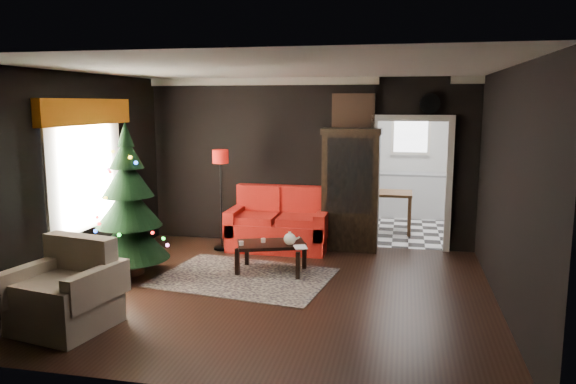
% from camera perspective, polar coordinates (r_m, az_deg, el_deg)
% --- Properties ---
extents(floor, '(5.50, 5.50, 0.00)m').
position_cam_1_polar(floor, '(7.14, -1.53, -10.29)').
color(floor, black).
rests_on(floor, ground).
extents(ceiling, '(5.50, 5.50, 0.00)m').
position_cam_1_polar(ceiling, '(6.75, -1.64, 12.73)').
color(ceiling, white).
rests_on(ceiling, ground).
extents(wall_back, '(5.50, 0.00, 5.50)m').
position_cam_1_polar(wall_back, '(9.23, 2.08, 3.10)').
color(wall_back, black).
rests_on(wall_back, ground).
extents(wall_front, '(5.50, 0.00, 5.50)m').
position_cam_1_polar(wall_front, '(4.46, -9.20, -3.71)').
color(wall_front, black).
rests_on(wall_front, ground).
extents(wall_left, '(0.00, 5.50, 5.50)m').
position_cam_1_polar(wall_left, '(7.91, -21.33, 1.43)').
color(wall_left, black).
rests_on(wall_left, ground).
extents(wall_right, '(0.00, 5.50, 5.50)m').
position_cam_1_polar(wall_right, '(6.72, 21.86, 0.11)').
color(wall_right, black).
rests_on(wall_right, ground).
extents(doorway, '(1.10, 0.10, 2.10)m').
position_cam_1_polar(doorway, '(9.14, 12.62, 0.60)').
color(doorway, silver).
rests_on(doorway, ground).
extents(left_window, '(0.05, 1.60, 1.40)m').
position_cam_1_polar(left_window, '(8.05, -20.33, 1.97)').
color(left_window, white).
rests_on(left_window, wall_left).
extents(valance, '(0.12, 2.10, 0.35)m').
position_cam_1_polar(valance, '(7.96, -20.18, 7.83)').
color(valance, '#A8500B').
rests_on(valance, wall_left).
extents(kitchen_floor, '(3.00, 3.00, 0.00)m').
position_cam_1_polar(kitchen_floor, '(10.81, 12.37, -3.73)').
color(kitchen_floor, white).
rests_on(kitchen_floor, ground).
extents(kitchen_window, '(0.70, 0.06, 0.70)m').
position_cam_1_polar(kitchen_window, '(12.01, 12.63, 5.74)').
color(kitchen_window, white).
rests_on(kitchen_window, ground).
extents(rug, '(2.51, 1.98, 0.01)m').
position_cam_1_polar(rug, '(7.69, -4.56, -8.83)').
color(rug, '#362630').
rests_on(rug, ground).
extents(loveseat, '(1.70, 0.90, 1.00)m').
position_cam_1_polar(loveseat, '(9.02, -0.96, -2.84)').
color(loveseat, maroon).
rests_on(loveseat, ground).
extents(curio_cabinet, '(0.90, 0.45, 1.90)m').
position_cam_1_polar(curio_cabinet, '(8.97, 6.53, -0.04)').
color(curio_cabinet, black).
rests_on(curio_cabinet, ground).
extents(floor_lamp, '(0.35, 0.35, 1.64)m').
position_cam_1_polar(floor_lamp, '(8.96, -6.95, -0.84)').
color(floor_lamp, black).
rests_on(floor_lamp, ground).
extents(christmas_tree, '(1.36, 1.36, 2.04)m').
position_cam_1_polar(christmas_tree, '(7.84, -16.24, -0.97)').
color(christmas_tree, black).
rests_on(christmas_tree, ground).
extents(armchair, '(1.09, 1.09, 0.95)m').
position_cam_1_polar(armchair, '(6.36, -22.24, -9.12)').
color(armchair, tan).
rests_on(armchair, ground).
extents(coffee_table, '(1.07, 0.84, 0.42)m').
position_cam_1_polar(coffee_table, '(7.85, -1.73, -6.78)').
color(coffee_table, black).
rests_on(coffee_table, rug).
extents(teapot, '(0.19, 0.19, 0.18)m').
position_cam_1_polar(teapot, '(7.64, 0.18, -4.88)').
color(teapot, white).
rests_on(teapot, coffee_table).
extents(cup_a, '(0.07, 0.07, 0.06)m').
position_cam_1_polar(cup_a, '(7.81, -2.59, -5.04)').
color(cup_a, white).
rests_on(cup_a, coffee_table).
extents(cup_b, '(0.08, 0.08, 0.06)m').
position_cam_1_polar(cup_b, '(7.67, -4.88, -5.32)').
color(cup_b, white).
rests_on(cup_b, coffee_table).
extents(book, '(0.17, 0.07, 0.23)m').
position_cam_1_polar(book, '(7.47, 0.65, -5.00)').
color(book, '#7F644F').
rests_on(book, coffee_table).
extents(wall_clock, '(0.32, 0.32, 0.06)m').
position_cam_1_polar(wall_clock, '(9.00, 14.53, 8.90)').
color(wall_clock, white).
rests_on(wall_clock, wall_back).
extents(painting, '(0.62, 0.05, 0.52)m').
position_cam_1_polar(painting, '(9.04, 6.80, 8.30)').
color(painting, '#B0683C').
rests_on(painting, wall_back).
extents(kitchen_counter, '(1.80, 0.60, 0.90)m').
position_cam_1_polar(kitchen_counter, '(11.90, 12.43, -0.34)').
color(kitchen_counter, white).
rests_on(kitchen_counter, ground).
extents(kitchen_table, '(0.70, 0.70, 0.75)m').
position_cam_1_polar(kitchen_table, '(10.44, 10.80, -2.04)').
color(kitchen_table, brown).
rests_on(kitchen_table, ground).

